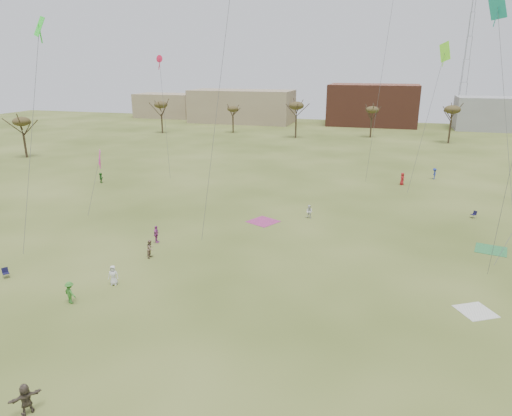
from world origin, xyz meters
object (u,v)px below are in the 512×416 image
(flyer_near_left, at_px, (113,275))
(radio_tower, at_px, (466,59))
(camp_chair_left, at_px, (6,275))
(flyer_near_center, at_px, (70,293))
(camp_chair_right, at_px, (473,216))

(flyer_near_left, height_order, radio_tower, radio_tower)
(camp_chair_left, distance_m, radio_tower, 132.71)
(flyer_near_center, relative_size, radio_tower, 0.04)
(radio_tower, bearing_deg, camp_chair_right, -95.46)
(camp_chair_left, xyz_separation_m, camp_chair_right, (41.07, 28.81, 0.00))
(flyer_near_left, bearing_deg, flyer_near_center, -128.73)
(flyer_near_center, xyz_separation_m, radio_tower, (41.70, 123.62, 18.32))
(camp_chair_left, bearing_deg, flyer_near_left, -45.49)
(flyer_near_center, bearing_deg, radio_tower, -90.56)
(flyer_near_center, bearing_deg, flyer_near_left, -93.29)
(flyer_near_left, distance_m, camp_chair_left, 9.77)
(camp_chair_right, bearing_deg, camp_chair_left, -93.47)
(flyer_near_left, relative_size, camp_chair_right, 1.96)
(camp_chair_left, height_order, camp_chair_right, same)
(flyer_near_left, bearing_deg, camp_chair_left, 171.46)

